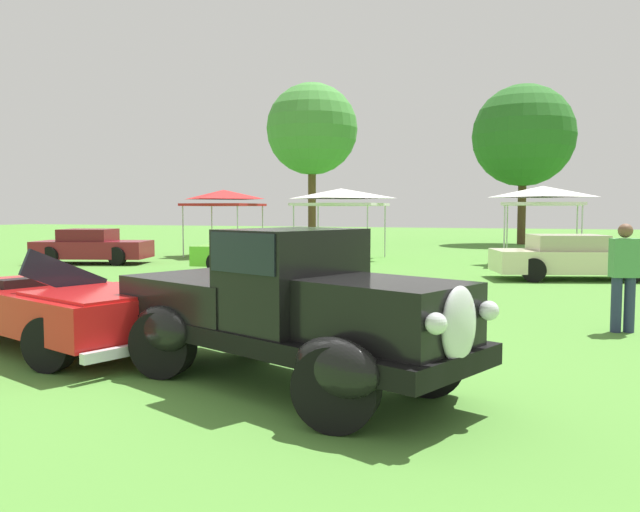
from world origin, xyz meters
name	(u,v)px	position (x,y,z in m)	size (l,w,h in m)	color
ground_plane	(264,373)	(0.00, 0.00, 0.00)	(120.00, 120.00, 0.00)	#4C8433
feature_pickup_truck	(287,306)	(0.45, -0.39, 0.87)	(4.57, 3.11, 1.70)	black
neighbor_convertible	(61,306)	(-3.20, 0.38, 0.58)	(4.45, 3.05, 1.40)	red
show_car_burgundy	(92,247)	(-11.81, 11.87, 0.60)	(4.19, 2.65, 1.22)	maroon
show_car_lime	(266,253)	(-4.74, 10.99, 0.60)	(4.48, 1.99, 1.22)	#60C62D
show_car_cream	(572,258)	(3.96, 11.82, 0.60)	(4.51, 2.77, 1.22)	beige
spectator_between_cars	(624,274)	(4.29, 4.05, 0.91)	(0.45, 0.34, 1.69)	#283351
canopy_tent_left_field	(224,197)	(-9.07, 16.66, 2.42)	(2.66, 2.66, 2.71)	#B7B7BC
canopy_tent_center_field	(341,196)	(-4.07, 16.67, 2.42)	(3.14, 3.14, 2.71)	#B7B7BC
canopy_tent_right_field	(543,194)	(3.24, 16.38, 2.42)	(2.65, 2.65, 2.71)	#B7B7BC
treeline_far_left	(312,130)	(-8.84, 26.91, 6.34)	(5.06, 5.06, 8.90)	brown
treeline_mid_left	(523,136)	(2.34, 29.76, 5.90)	(5.50, 5.50, 8.66)	#47331E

